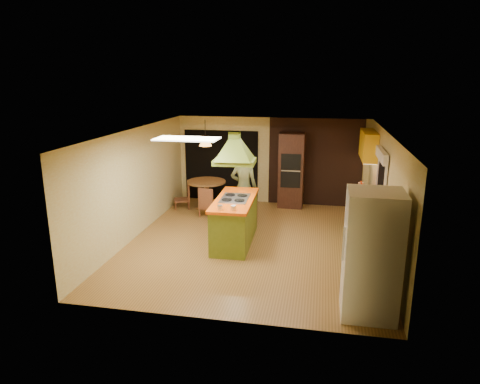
% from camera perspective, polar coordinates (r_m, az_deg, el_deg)
% --- Properties ---
extents(ground, '(6.50, 6.50, 0.00)m').
position_cam_1_polar(ground, '(9.73, 1.78, -6.71)').
color(ground, olive).
rests_on(ground, ground).
extents(room_walls, '(5.50, 6.50, 6.50)m').
position_cam_1_polar(room_walls, '(9.34, 1.85, 0.42)').
color(room_walls, beige).
rests_on(room_walls, ground).
extents(ceiling_plane, '(6.50, 6.50, 0.00)m').
position_cam_1_polar(ceiling_plane, '(9.10, 1.91, 8.05)').
color(ceiling_plane, silver).
rests_on(ceiling_plane, room_walls).
extents(brick_panel, '(2.64, 0.03, 2.50)m').
position_cam_1_polar(brick_panel, '(12.38, 9.98, 3.89)').
color(brick_panel, '#381E14').
rests_on(brick_panel, ground).
extents(nook_opening, '(2.20, 0.03, 2.10)m').
position_cam_1_polar(nook_opening, '(12.76, -2.52, 3.52)').
color(nook_opening, black).
rests_on(nook_opening, ground).
extents(right_counter, '(0.62, 3.05, 0.92)m').
position_cam_1_polar(right_counter, '(10.09, 16.27, -3.74)').
color(right_counter, olive).
rests_on(right_counter, ground).
extents(upper_cabinets, '(0.34, 1.40, 0.70)m').
position_cam_1_polar(upper_cabinets, '(11.31, 16.76, 6.01)').
color(upper_cabinets, yellow).
rests_on(upper_cabinets, room_walls).
extents(window_right, '(0.12, 1.35, 1.06)m').
position_cam_1_polar(window_right, '(9.59, 18.41, 3.23)').
color(window_right, black).
rests_on(window_right, room_walls).
extents(fluor_panel, '(1.20, 0.60, 0.03)m').
position_cam_1_polar(fluor_panel, '(8.20, -7.11, 7.05)').
color(fluor_panel, white).
rests_on(fluor_panel, ceiling_plane).
extents(kitchen_island, '(0.88, 2.08, 1.04)m').
position_cam_1_polar(kitchen_island, '(9.57, -0.70, -3.79)').
color(kitchen_island, olive).
rests_on(kitchen_island, ground).
extents(range_hood, '(0.91, 0.68, 0.78)m').
position_cam_1_polar(range_hood, '(9.16, -0.74, 6.57)').
color(range_hood, '#54691A').
rests_on(range_hood, ceiling_plane).
extents(man, '(0.68, 0.45, 1.84)m').
position_cam_1_polar(man, '(10.76, 0.51, 0.62)').
color(man, '#494D29').
rests_on(man, ground).
extents(refrigerator, '(0.83, 0.78, 2.01)m').
position_cam_1_polar(refrigerator, '(6.87, 17.15, -8.00)').
color(refrigerator, white).
rests_on(refrigerator, ground).
extents(wall_oven, '(0.71, 0.61, 2.11)m').
position_cam_1_polar(wall_oven, '(12.17, 6.88, 2.87)').
color(wall_oven, '#412114').
rests_on(wall_oven, ground).
extents(dining_table, '(1.08, 1.08, 0.81)m').
position_cam_1_polar(dining_table, '(12.02, -4.50, 0.40)').
color(dining_table, brown).
rests_on(dining_table, ground).
extents(chair_left, '(0.55, 0.55, 0.78)m').
position_cam_1_polar(chair_left, '(12.18, -7.78, -0.39)').
color(chair_left, brown).
rests_on(chair_left, ground).
extents(chair_near, '(0.53, 0.53, 0.81)m').
position_cam_1_polar(chair_near, '(11.40, -4.13, -1.28)').
color(chair_near, brown).
rests_on(chair_near, ground).
extents(pendant_lamp, '(0.45, 0.45, 0.22)m').
position_cam_1_polar(pendant_lamp, '(11.75, -4.63, 6.68)').
color(pendant_lamp, '#FF9E3F').
rests_on(pendant_lamp, ceiling_plane).
extents(canister_large, '(0.14, 0.14, 0.20)m').
position_cam_1_polar(canister_large, '(10.85, 15.80, 0.70)').
color(canister_large, beige).
rests_on(canister_large, right_counter).
extents(canister_medium, '(0.16, 0.16, 0.19)m').
position_cam_1_polar(canister_medium, '(10.72, 15.85, 0.48)').
color(canister_medium, beige).
rests_on(canister_medium, right_counter).
extents(canister_small, '(0.15, 0.15, 0.17)m').
position_cam_1_polar(canister_small, '(10.31, 16.03, -0.15)').
color(canister_small, '#FFF1CD').
rests_on(canister_small, right_counter).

